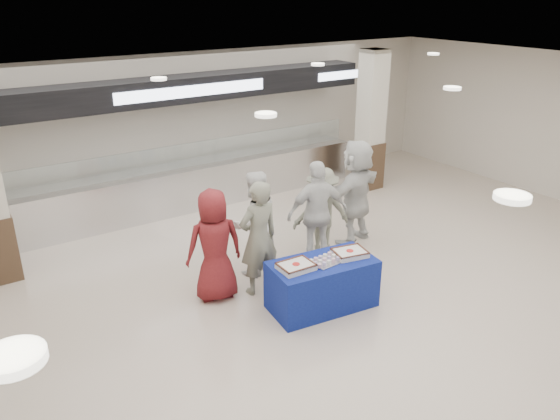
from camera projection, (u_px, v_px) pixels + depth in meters
ground at (356, 321)px, 7.83m from camera, size 14.00×14.00×0.00m
serving_line at (190, 155)px, 11.54m from camera, size 8.70×0.85×2.80m
column_right at (371, 124)px, 12.54m from camera, size 0.55×0.55×3.20m
display_table at (322, 284)px, 8.05m from camera, size 1.63×0.96×0.75m
sheet_cake_left at (296, 266)px, 7.68m from camera, size 0.49×0.39×0.10m
sheet_cake_right at (350, 253)px, 8.07m from camera, size 0.54×0.46×0.10m
cupcake_tray at (327, 259)px, 7.89m from camera, size 0.48×0.38×0.07m
civilian_maroon at (214, 245)px, 8.12m from camera, size 0.95×0.72×1.75m
soldier_a at (259, 238)px, 8.27m from camera, size 0.68×0.46×1.83m
chef_tall at (254, 223)px, 8.87m from camera, size 0.90×0.72×1.77m
chef_short at (318, 213)px, 9.19m from camera, size 1.15×0.71×1.82m
soldier_b at (322, 211)px, 9.57m from camera, size 1.16×0.87×1.59m
civilian_white at (356, 192)px, 9.96m from camera, size 1.90×1.08×1.95m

